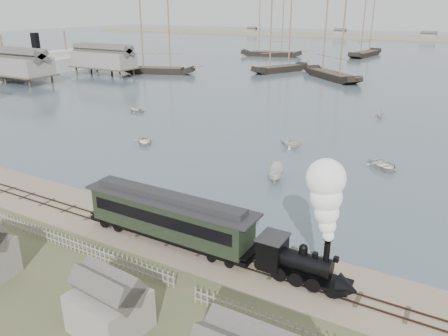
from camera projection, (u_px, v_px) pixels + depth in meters
The scene contains 22 objects.
ground at pixel (195, 234), 36.54m from camera, with size 600.00×600.00×0.00m, color tan.
harbor_water at pixel (431, 54), 174.42m from camera, with size 600.00×336.00×0.06m, color #42555E.
rail_track at pixel (182, 244), 34.90m from camera, with size 120.00×1.80×0.16m.
picket_fence_west at pixel (76, 252), 33.91m from camera, with size 19.00×0.10×1.20m, color gray, non-canonical shape.
shed_mid at pixel (112, 328), 25.86m from camera, with size 4.00×3.50×3.60m, color gray, non-canonical shape.
western_wharf at pixel (21, 68), 103.23m from camera, with size 36.00×56.00×8.00m, color gray, non-canonical shape.
far_spit at pixel (447, 41), 239.32m from camera, with size 500.00×20.00×1.80m, color gray.
locomotive at pixel (318, 234), 28.35m from camera, with size 7.00×2.61×8.72m.
passenger_coach at pixel (169, 216), 34.64m from camera, with size 15.10×2.91×3.67m.
beached_dinghy at pixel (138, 215), 38.94m from camera, with size 4.12×2.94×0.85m, color silver.
steamship at pixel (37, 53), 120.96m from camera, with size 50.17×8.36×10.97m, color silver, non-canonical shape.
rowboat_0 at pixel (144, 141), 60.05m from camera, with size 3.80×2.72×0.79m, color silver.
rowboat_1 at pixel (291, 142), 58.23m from camera, with size 3.06×2.64×1.61m, color silver.
rowboat_2 at pixel (276, 173), 47.39m from camera, with size 4.11×1.55×1.59m, color silver.
rowboat_3 at pixel (384, 165), 50.79m from camera, with size 4.36×3.12×0.90m, color silver.
rowboat_6 at pixel (136, 110), 78.38m from camera, with size 3.70×2.64×0.77m, color silver.
rowboat_7 at pixel (380, 113), 74.23m from camera, with size 2.67×2.31×1.41m, color silver.
schooner_0 at pixel (157, 37), 119.09m from camera, with size 20.29×4.68×20.00m, color black, non-canonical shape.
schooner_1 at pixel (281, 36), 122.08m from camera, with size 18.60×4.29×20.00m, color black, non-canonical shape.
schooner_2 at pixel (334, 39), 110.24m from camera, with size 22.11×5.10×20.00m, color black, non-canonical shape.
schooner_6 at pixel (272, 29), 161.12m from camera, with size 22.58×5.21×20.00m, color black, non-canonical shape.
schooner_7 at pixel (368, 29), 161.15m from camera, with size 22.98×5.30×20.00m, color black, non-canonical shape.
Camera 1 is at (18.25, -26.76, 17.94)m, focal length 35.00 mm.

